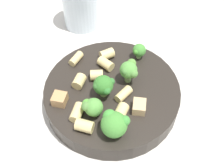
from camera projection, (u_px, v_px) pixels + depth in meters
The scene contains 19 objects.
ground_plane at pixel (112, 100), 0.48m from camera, with size 2.00×2.00×0.00m, color beige.
pasta_bowl at pixel (112, 93), 0.47m from camera, with size 0.22×0.22×0.03m.
broccoli_floret_0 at pixel (92, 107), 0.41m from camera, with size 0.03×0.03×0.03m.
broccoli_floret_1 at pixel (129, 70), 0.45m from camera, with size 0.03×0.03×0.04m.
broccoli_floret_2 at pixel (139, 51), 0.49m from camera, with size 0.02×0.02×0.03m.
broccoli_floret_3 at pixel (103, 86), 0.43m from camera, with size 0.03×0.03×0.04m.
broccoli_floret_4 at pixel (115, 123), 0.39m from camera, with size 0.04×0.04×0.04m.
rigatoni_0 at pixel (107, 54), 0.49m from camera, with size 0.02×0.02×0.02m, color #E0C67F.
rigatoni_1 at pixel (77, 112), 0.42m from camera, with size 0.02×0.02×0.03m, color #E0C67F.
rigatoni_2 at pixel (106, 64), 0.48m from camera, with size 0.02×0.02×0.03m, color #E0C67F.
rigatoni_3 at pixel (121, 113), 0.41m from camera, with size 0.02×0.02×0.03m, color #E0C67F.
rigatoni_4 at pixel (79, 84), 0.45m from camera, with size 0.02×0.02×0.02m, color #E0C67F.
rigatoni_5 at pixel (97, 75), 0.46m from camera, with size 0.02×0.02×0.02m, color #E0C67F.
rigatoni_6 at pixel (76, 59), 0.49m from camera, with size 0.01×0.01×0.03m, color #E0C67F.
rigatoni_7 at pixel (124, 94), 0.44m from camera, with size 0.01×0.01×0.03m, color #E0C67F.
rigatoni_8 at pixel (85, 126), 0.40m from camera, with size 0.02×0.02×0.03m, color #E0C67F.
chicken_chunk_0 at pixel (60, 99), 0.43m from camera, with size 0.02×0.02×0.02m, color tan.
chicken_chunk_1 at pixel (139, 107), 0.42m from camera, with size 0.02×0.02×0.02m, color tan.
drinking_glass at pixel (81, 5), 0.58m from camera, with size 0.07×0.07×0.11m.
Camera 1 is at (0.28, 0.03, 0.39)m, focal length 45.00 mm.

